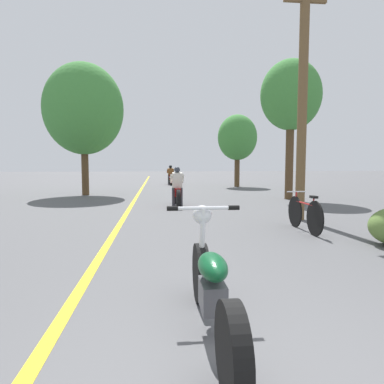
% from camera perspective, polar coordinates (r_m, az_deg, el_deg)
% --- Properties ---
extents(lane_stripe_center, '(0.14, 48.00, 0.01)m').
position_cam_1_polar(lane_stripe_center, '(14.87, -9.29, -0.91)').
color(lane_stripe_center, yellow).
rests_on(lane_stripe_center, ground).
extents(utility_pole, '(1.10, 0.24, 6.13)m').
position_cam_1_polar(utility_pole, '(9.47, 17.95, 14.81)').
color(utility_pole, brown).
rests_on(utility_pole, ground).
extents(roadside_tree_right_near, '(2.45, 2.20, 5.62)m').
position_cam_1_polar(roadside_tree_right_near, '(14.80, 16.16, 15.08)').
color(roadside_tree_right_near, '#513A23').
rests_on(roadside_tree_right_near, ground).
extents(roadside_tree_right_far, '(2.45, 2.21, 4.48)m').
position_cam_1_polar(roadside_tree_right_far, '(21.73, 7.57, 8.93)').
color(roadside_tree_right_far, '#513A23').
rests_on(roadside_tree_right_far, ground).
extents(roadside_tree_left, '(3.60, 3.24, 6.01)m').
position_cam_1_polar(roadside_tree_left, '(16.76, -17.63, 13.02)').
color(roadside_tree_left, '#513A23').
rests_on(roadside_tree_left, ground).
extents(motorcycle_foreground, '(0.73, 2.16, 1.05)m').
position_cam_1_polar(motorcycle_foreground, '(3.04, 3.28, -15.54)').
color(motorcycle_foreground, black).
rests_on(motorcycle_foreground, ground).
extents(motorcycle_rider_lead, '(0.50, 2.00, 1.35)m').
position_cam_1_polar(motorcycle_rider_lead, '(11.80, -2.48, 0.14)').
color(motorcycle_rider_lead, black).
rests_on(motorcycle_rider_lead, ground).
extents(motorcycle_rider_far, '(0.50, 2.16, 1.34)m').
position_cam_1_polar(motorcycle_rider_far, '(23.52, -3.60, 2.47)').
color(motorcycle_rider_far, black).
rests_on(motorcycle_rider_far, ground).
extents(bicycle_parked, '(0.44, 1.73, 0.84)m').
position_cam_1_polar(bicycle_parked, '(7.80, 18.23, -3.45)').
color(bicycle_parked, black).
rests_on(bicycle_parked, ground).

